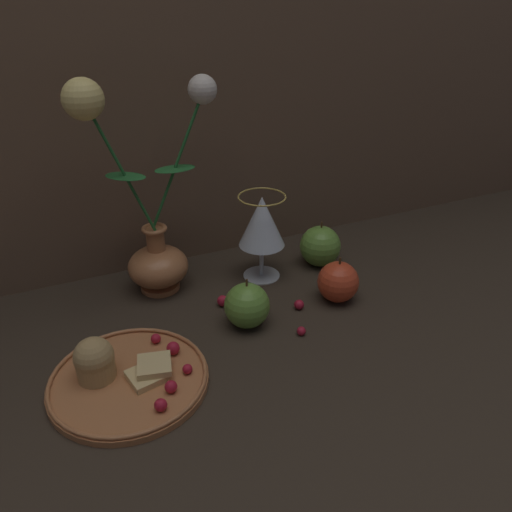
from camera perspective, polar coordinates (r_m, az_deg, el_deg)
ground_plane at (r=0.85m, az=-3.96°, el=-6.98°), size 2.40×2.40×0.00m
vase at (r=0.88m, az=-11.98°, el=3.37°), size 0.24×0.11×0.38m
plate_with_pastries at (r=0.74m, az=-15.01°, el=-12.93°), size 0.22×0.22×0.07m
wine_glass at (r=0.91m, az=0.67°, el=3.66°), size 0.09×0.09×0.16m
apple_beside_vase at (r=0.89m, az=9.37°, el=-2.93°), size 0.07×0.07×0.08m
apple_near_glass at (r=0.81m, az=-1.04°, el=-5.67°), size 0.07×0.07×0.09m
apple_at_table_edge at (r=0.99m, az=7.34°, el=1.13°), size 0.08×0.08×0.09m
berry_near_plate at (r=0.81m, az=5.20°, el=-8.53°), size 0.01×0.01×0.01m
berry_front_center at (r=0.87m, az=-3.83°, el=-5.14°), size 0.02×0.02×0.02m
berry_by_glass_stem at (r=0.87m, az=4.94°, el=-5.56°), size 0.02×0.02×0.02m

